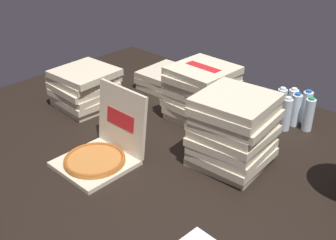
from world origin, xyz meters
name	(u,v)px	position (x,y,z in m)	size (l,w,h in m)	color
ground_plane	(162,149)	(0.00, 0.00, -0.01)	(3.20, 2.40, 0.02)	black
open_pizza_box	(102,149)	(-0.15, -0.34, 0.08)	(0.39, 0.45, 0.42)	beige
pizza_stack_left_mid	(85,88)	(-0.82, 0.04, 0.14)	(0.42, 0.42, 0.29)	beige
pizza_stack_center_near	(202,93)	(-0.08, 0.47, 0.19)	(0.42, 0.42, 0.38)	beige
pizza_stack_right_near	(233,131)	(0.40, 0.16, 0.21)	(0.45, 0.44, 0.43)	beige
pizza_stack_right_far	(169,79)	(-0.60, 0.70, 0.07)	(0.43, 0.42, 0.14)	beige
water_bottle_0	(306,107)	(0.48, 0.92, 0.11)	(0.07, 0.07, 0.24)	white
water_bottle_1	(292,105)	(0.39, 0.88, 0.11)	(0.07, 0.07, 0.24)	white
water_bottle_2	(309,115)	(0.55, 0.82, 0.11)	(0.07, 0.07, 0.24)	silver
water_bottle_3	(295,110)	(0.45, 0.83, 0.11)	(0.07, 0.07, 0.24)	white
water_bottle_4	(286,114)	(0.43, 0.73, 0.11)	(0.07, 0.07, 0.24)	silver
water_bottle_5	(281,104)	(0.33, 0.84, 0.11)	(0.07, 0.07, 0.24)	silver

